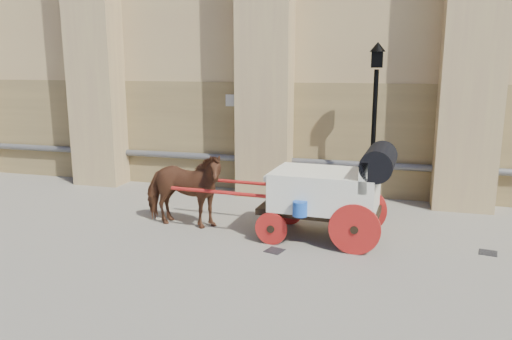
% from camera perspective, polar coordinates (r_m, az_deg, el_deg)
% --- Properties ---
extents(ground, '(90.00, 90.00, 0.00)m').
position_cam_1_polar(ground, '(10.08, 1.38, -8.20)').
color(ground, gray).
rests_on(ground, ground).
extents(horse, '(2.02, 1.00, 1.67)m').
position_cam_1_polar(horse, '(10.86, -8.35, -2.22)').
color(horse, brown).
rests_on(horse, ground).
extents(carriage, '(4.57, 1.65, 1.97)m').
position_cam_1_polar(carriage, '(10.01, 8.74, -2.10)').
color(carriage, black).
rests_on(carriage, ground).
extents(street_lamp, '(0.37, 0.37, 3.98)m').
position_cam_1_polar(street_lamp, '(12.30, 13.35, 5.40)').
color(street_lamp, black).
rests_on(street_lamp, ground).
extents(drain_grate_near, '(0.40, 0.40, 0.01)m').
position_cam_1_polar(drain_grate_near, '(9.61, 2.15, -9.19)').
color(drain_grate_near, black).
rests_on(drain_grate_near, ground).
extents(drain_grate_far, '(0.37, 0.37, 0.01)m').
position_cam_1_polar(drain_grate_far, '(10.46, 24.99, -8.56)').
color(drain_grate_far, black).
rests_on(drain_grate_far, ground).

